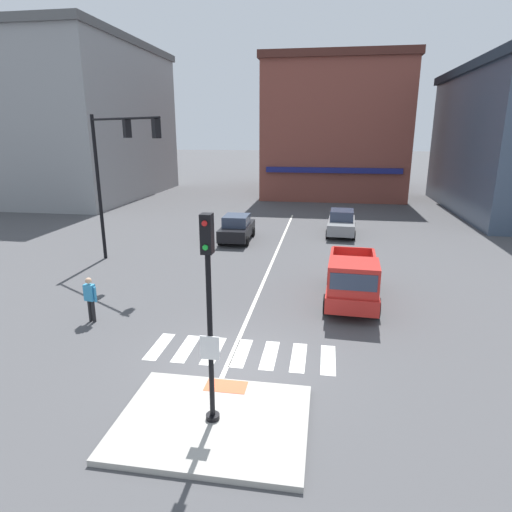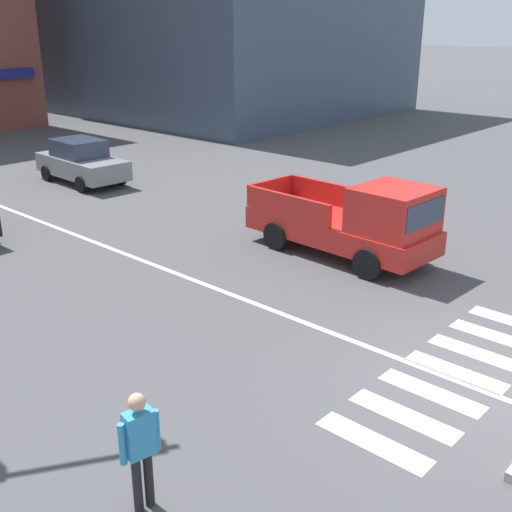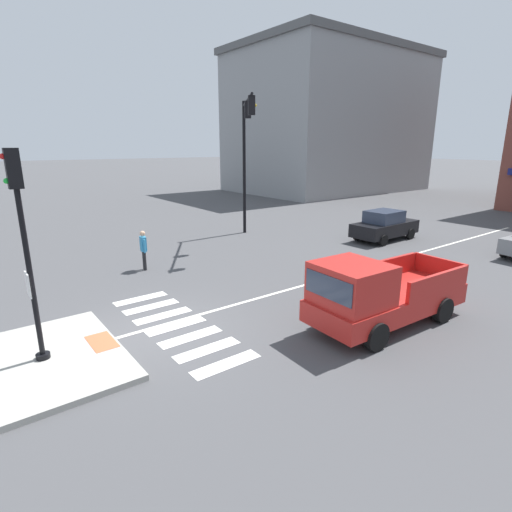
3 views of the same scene
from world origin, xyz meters
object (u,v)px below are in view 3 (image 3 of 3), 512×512
at_px(pedestrian_at_curb_left, 143,247).
at_px(traffic_light_mast, 246,144).
at_px(signal_pole, 24,239).
at_px(car_black_westbound_distant, 384,225).
at_px(pickup_truck_red_eastbound_mid, 378,295).

bearing_deg(pedestrian_at_curb_left, traffic_light_mast, 107.37).
relative_size(signal_pole, car_black_westbound_distant, 1.18).
distance_m(car_black_westbound_distant, pedestrian_at_curb_left, 12.98).
bearing_deg(traffic_light_mast, pickup_truck_red_eastbound_mid, -18.02).
xyz_separation_m(car_black_westbound_distant, pickup_truck_red_eastbound_mid, (6.57, -9.56, 0.17)).
bearing_deg(car_black_westbound_distant, signal_pole, -80.25).
distance_m(pickup_truck_red_eastbound_mid, pedestrian_at_curb_left, 9.81).
height_order(signal_pole, pickup_truck_red_eastbound_mid, signal_pole).
xyz_separation_m(traffic_light_mast, car_black_westbound_distant, (4.87, 5.84, -4.32)).
bearing_deg(pickup_truck_red_eastbound_mid, signal_pole, -113.82).
relative_size(car_black_westbound_distant, pedestrian_at_curb_left, 2.47).
height_order(traffic_light_mast, pickup_truck_red_eastbound_mid, traffic_light_mast).
distance_m(signal_pole, pickup_truck_red_eastbound_mid, 9.03).
xyz_separation_m(traffic_light_mast, pickup_truck_red_eastbound_mid, (11.44, -3.72, -4.15)).
relative_size(car_black_westbound_distant, pickup_truck_red_eastbound_mid, 0.80).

